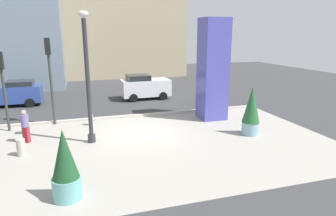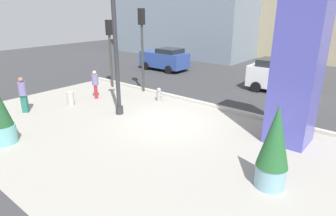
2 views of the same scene
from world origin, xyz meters
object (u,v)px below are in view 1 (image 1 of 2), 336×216
(traffic_light_far_side, at_px, (2,78))
(traffic_light_corner, at_px, (50,68))
(car_curb_west, at_px, (13,93))
(potted_plant_near_left, at_px, (65,167))
(pedestrian_crossing, at_px, (25,125))
(art_pillar_blue, at_px, (213,70))
(lamp_post, at_px, (88,82))
(concrete_bollard, at_px, (21,147))
(potted_plant_curbside, at_px, (251,111))
(fire_hydrant, at_px, (91,119))
(car_passing_lane, at_px, (145,87))

(traffic_light_far_side, relative_size, traffic_light_corner, 0.86)
(traffic_light_far_side, xyz_separation_m, car_curb_west, (-0.86, 6.32, -1.94))
(potted_plant_near_left, xyz_separation_m, pedestrian_crossing, (-2.01, 5.81, -0.21))
(art_pillar_blue, relative_size, potted_plant_near_left, 2.60)
(car_curb_west, bearing_deg, traffic_light_far_side, -82.26)
(lamp_post, relative_size, art_pillar_blue, 1.01)
(concrete_bollard, bearing_deg, traffic_light_far_side, 107.41)
(concrete_bollard, xyz_separation_m, traffic_light_corner, (1.07, 4.41, 2.89))
(traffic_light_corner, bearing_deg, concrete_bollard, -103.61)
(car_curb_west, bearing_deg, potted_plant_near_left, -74.21)
(potted_plant_curbside, height_order, fire_hydrant, potted_plant_curbside)
(traffic_light_corner, bearing_deg, fire_hydrant, -22.71)
(potted_plant_curbside, bearing_deg, car_curb_west, 140.56)
(car_curb_west, height_order, pedestrian_crossing, car_curb_west)
(potted_plant_near_left, height_order, potted_plant_curbside, potted_plant_curbside)
(potted_plant_curbside, distance_m, pedestrian_crossing, 11.14)
(art_pillar_blue, relative_size, traffic_light_corner, 1.23)
(potted_plant_curbside, xyz_separation_m, concrete_bollard, (-10.90, 0.48, -0.90))
(potted_plant_curbside, xyz_separation_m, pedestrian_crossing, (-10.92, 2.14, -0.38))
(lamp_post, relative_size, traffic_light_far_side, 1.44)
(car_passing_lane, bearing_deg, traffic_light_corner, -141.09)
(traffic_light_corner, bearing_deg, art_pillar_blue, -9.13)
(potted_plant_curbside, distance_m, traffic_light_corner, 11.16)
(fire_hydrant, relative_size, concrete_bollard, 1.00)
(lamp_post, distance_m, car_passing_lane, 10.23)
(art_pillar_blue, height_order, pedestrian_crossing, art_pillar_blue)
(traffic_light_far_side, bearing_deg, concrete_bollard, -72.59)
(lamp_post, bearing_deg, art_pillar_blue, 16.42)
(potted_plant_near_left, distance_m, potted_plant_curbside, 9.64)
(car_passing_lane, bearing_deg, lamp_post, -117.44)
(fire_hydrant, xyz_separation_m, pedestrian_crossing, (-3.11, -1.92, 0.52))
(art_pillar_blue, relative_size, pedestrian_crossing, 3.74)
(car_curb_west, relative_size, pedestrian_crossing, 2.46)
(lamp_post, height_order, art_pillar_blue, lamp_post)
(potted_plant_curbside, relative_size, traffic_light_far_side, 0.60)
(lamp_post, bearing_deg, traffic_light_far_side, 143.50)
(art_pillar_blue, height_order, car_curb_west, art_pillar_blue)
(traffic_light_corner, xyz_separation_m, pedestrian_crossing, (-1.10, -2.76, -2.38))
(concrete_bollard, height_order, traffic_light_far_side, traffic_light_far_side)
(art_pillar_blue, relative_size, traffic_light_far_side, 1.43)
(fire_hydrant, xyz_separation_m, car_passing_lane, (4.51, 6.11, 0.61))
(potted_plant_near_left, bearing_deg, art_pillar_blue, 40.46)
(concrete_bollard, distance_m, pedestrian_crossing, 1.74)
(fire_hydrant, bearing_deg, pedestrian_crossing, -148.33)
(car_curb_west, bearing_deg, lamp_post, -61.85)
(traffic_light_far_side, relative_size, pedestrian_crossing, 2.62)
(lamp_post, distance_m, art_pillar_blue, 7.64)
(traffic_light_far_side, xyz_separation_m, pedestrian_crossing, (1.18, -2.20, -1.97))
(traffic_light_far_side, distance_m, traffic_light_corner, 2.38)
(traffic_light_far_side, bearing_deg, potted_plant_near_left, -68.28)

